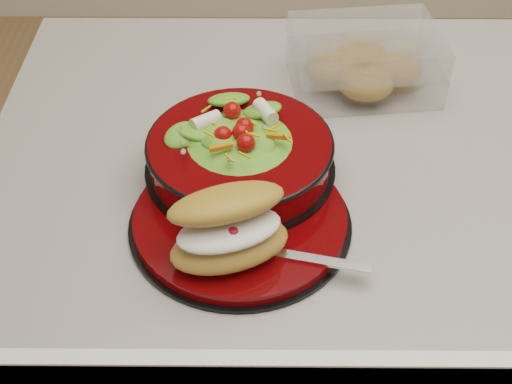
{
  "coord_description": "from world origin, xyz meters",
  "views": [
    {
      "loc": [
        -0.22,
        -0.8,
        1.55
      ],
      "look_at": [
        -0.23,
        -0.14,
        0.94
      ],
      "focal_mm": 50.0,
      "sensor_mm": 36.0,
      "label": 1
    }
  ],
  "objects_px": {
    "croissant": "(229,228)",
    "pastry_box": "(364,62)",
    "fork": "(289,255)",
    "dinner_plate": "(241,220)",
    "salad_bowl": "(240,148)",
    "island_counter": "(379,333)"
  },
  "relations": [
    {
      "from": "salad_bowl",
      "to": "fork",
      "type": "relative_size",
      "value": 1.41
    },
    {
      "from": "island_counter",
      "to": "salad_bowl",
      "type": "distance_m",
      "value": 0.57
    },
    {
      "from": "dinner_plate",
      "to": "fork",
      "type": "relative_size",
      "value": 1.57
    },
    {
      "from": "dinner_plate",
      "to": "fork",
      "type": "distance_m",
      "value": 0.09
    },
    {
      "from": "island_counter",
      "to": "croissant",
      "type": "xyz_separation_m",
      "value": [
        -0.26,
        -0.22,
        0.51
      ]
    },
    {
      "from": "dinner_plate",
      "to": "croissant",
      "type": "xyz_separation_m",
      "value": [
        -0.01,
        -0.06,
        0.05
      ]
    },
    {
      "from": "pastry_box",
      "to": "croissant",
      "type": "bearing_deg",
      "value": -124.33
    },
    {
      "from": "fork",
      "to": "dinner_plate",
      "type": "bearing_deg",
      "value": 52.67
    },
    {
      "from": "island_counter",
      "to": "dinner_plate",
      "type": "bearing_deg",
      "value": -147.14
    },
    {
      "from": "fork",
      "to": "pastry_box",
      "type": "bearing_deg",
      "value": -5.68
    },
    {
      "from": "croissant",
      "to": "pastry_box",
      "type": "bearing_deg",
      "value": 42.93
    },
    {
      "from": "island_counter",
      "to": "fork",
      "type": "distance_m",
      "value": 0.55
    },
    {
      "from": "island_counter",
      "to": "salad_bowl",
      "type": "height_order",
      "value": "salad_bowl"
    },
    {
      "from": "dinner_plate",
      "to": "salad_bowl",
      "type": "relative_size",
      "value": 1.11
    },
    {
      "from": "fork",
      "to": "croissant",
      "type": "bearing_deg",
      "value": 98.16
    },
    {
      "from": "dinner_plate",
      "to": "croissant",
      "type": "relative_size",
      "value": 1.76
    },
    {
      "from": "island_counter",
      "to": "fork",
      "type": "height_order",
      "value": "fork"
    },
    {
      "from": "island_counter",
      "to": "fork",
      "type": "relative_size",
      "value": 6.84
    },
    {
      "from": "dinner_plate",
      "to": "salad_bowl",
      "type": "xyz_separation_m",
      "value": [
        -0.0,
        0.09,
        0.05
      ]
    },
    {
      "from": "island_counter",
      "to": "croissant",
      "type": "distance_m",
      "value": 0.61
    },
    {
      "from": "island_counter",
      "to": "pastry_box",
      "type": "height_order",
      "value": "pastry_box"
    },
    {
      "from": "dinner_plate",
      "to": "fork",
      "type": "height_order",
      "value": "fork"
    }
  ]
}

